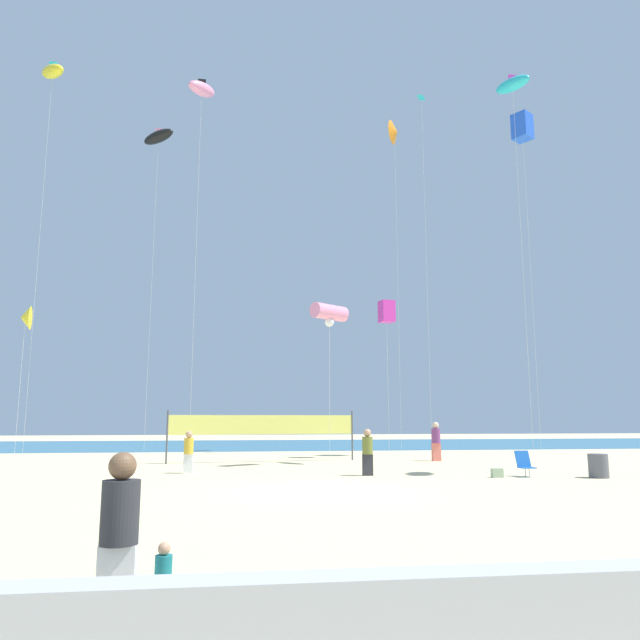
{
  "coord_description": "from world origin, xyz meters",
  "views": [
    {
      "loc": [
        -2.37,
        -17.06,
        2.02
      ],
      "look_at": [
        1.42,
        10.51,
        6.6
      ],
      "focal_mm": 33.62,
      "sensor_mm": 36.0,
      "label": 1
    }
  ],
  "objects_px": {
    "beachgoer_mustard_shirt": "(189,451)",
    "kite_black_inflatable": "(159,137)",
    "volleyball_net": "(264,427)",
    "kite_pink_inflatable": "(202,89)",
    "mother_figure": "(119,531)",
    "kite_magenta_box": "(387,312)",
    "beach_handbag": "(497,473)",
    "kite_orange_delta": "(395,132)",
    "kite_pink_tube": "(329,313)",
    "beachgoer_plum_shirt": "(436,440)",
    "beachgoer_olive_shirt": "(367,450)",
    "kite_cyan_diamond": "(422,113)",
    "kite_blue_box": "(522,127)",
    "toddler_figure": "(163,579)",
    "kite_yellow_delta": "(25,318)",
    "trash_barrel": "(598,466)",
    "kite_yellow_inflatable": "(53,72)",
    "kite_cyan_inflatable": "(513,85)",
    "folding_beach_chair": "(525,463)"
  },
  "relations": [
    {
      "from": "kite_pink_tube",
      "to": "kite_cyan_diamond",
      "type": "xyz_separation_m",
      "value": [
        7.04,
        7.44,
        14.11
      ]
    },
    {
      "from": "beachgoer_olive_shirt",
      "to": "beach_handbag",
      "type": "height_order",
      "value": "beachgoer_olive_shirt"
    },
    {
      "from": "folding_beach_chair",
      "to": "volleyball_net",
      "type": "distance_m",
      "value": 12.31
    },
    {
      "from": "kite_orange_delta",
      "to": "kite_pink_tube",
      "type": "relative_size",
      "value": 3.06
    },
    {
      "from": "toddler_figure",
      "to": "trash_barrel",
      "type": "xyz_separation_m",
      "value": [
        13.13,
        13.12,
        -0.01
      ]
    },
    {
      "from": "toddler_figure",
      "to": "beachgoer_olive_shirt",
      "type": "height_order",
      "value": "beachgoer_olive_shirt"
    },
    {
      "from": "beachgoer_mustard_shirt",
      "to": "beachgoer_plum_shirt",
      "type": "distance_m",
      "value": 12.41
    },
    {
      "from": "kite_pink_tube",
      "to": "toddler_figure",
      "type": "bearing_deg",
      "value": -103.63
    },
    {
      "from": "beachgoer_mustard_shirt",
      "to": "kite_blue_box",
      "type": "height_order",
      "value": "kite_blue_box"
    },
    {
      "from": "toddler_figure",
      "to": "kite_pink_tube",
      "type": "distance_m",
      "value": 20.97
    },
    {
      "from": "beachgoer_mustard_shirt",
      "to": "beach_handbag",
      "type": "relative_size",
      "value": 3.98
    },
    {
      "from": "beachgoer_plum_shirt",
      "to": "kite_pink_inflatable",
      "type": "xyz_separation_m",
      "value": [
        -11.8,
        1.41,
        18.24
      ]
    },
    {
      "from": "kite_yellow_inflatable",
      "to": "kite_pink_inflatable",
      "type": "xyz_separation_m",
      "value": [
        8.23,
        -2.11,
        -1.61
      ]
    },
    {
      "from": "kite_yellow_inflatable",
      "to": "kite_black_inflatable",
      "type": "height_order",
      "value": "kite_yellow_inflatable"
    },
    {
      "from": "kite_cyan_diamond",
      "to": "kite_blue_box",
      "type": "bearing_deg",
      "value": -30.11
    },
    {
      "from": "kite_pink_tube",
      "to": "trash_barrel",
      "type": "bearing_deg",
      "value": -36.95
    },
    {
      "from": "mother_figure",
      "to": "kite_yellow_inflatable",
      "type": "height_order",
      "value": "kite_yellow_inflatable"
    },
    {
      "from": "mother_figure",
      "to": "volleyball_net",
      "type": "xyz_separation_m",
      "value": [
        2.44,
        22.43,
        0.75
      ]
    },
    {
      "from": "trash_barrel",
      "to": "kite_blue_box",
      "type": "distance_m",
      "value": 21.6
    },
    {
      "from": "kite_cyan_diamond",
      "to": "beachgoer_plum_shirt",
      "type": "bearing_deg",
      "value": -106.33
    },
    {
      "from": "volleyball_net",
      "to": "kite_pink_inflatable",
      "type": "xyz_separation_m",
      "value": [
        -3.51,
        0.89,
        17.59
      ]
    },
    {
      "from": "volleyball_net",
      "to": "kite_cyan_diamond",
      "type": "bearing_deg",
      "value": 24.77
    },
    {
      "from": "beachgoer_mustard_shirt",
      "to": "beachgoer_plum_shirt",
      "type": "relative_size",
      "value": 0.84
    },
    {
      "from": "toddler_figure",
      "to": "kite_pink_tube",
      "type": "xyz_separation_m",
      "value": [
        4.71,
        19.45,
        6.27
      ]
    },
    {
      "from": "beachgoer_plum_shirt",
      "to": "kite_magenta_box",
      "type": "bearing_deg",
      "value": -177.48
    },
    {
      "from": "mother_figure",
      "to": "kite_yellow_delta",
      "type": "relative_size",
      "value": 0.25
    },
    {
      "from": "kite_pink_tube",
      "to": "kite_cyan_diamond",
      "type": "height_order",
      "value": "kite_cyan_diamond"
    },
    {
      "from": "volleyball_net",
      "to": "kite_orange_delta",
      "type": "bearing_deg",
      "value": 39.32
    },
    {
      "from": "beach_handbag",
      "to": "kite_black_inflatable",
      "type": "relative_size",
      "value": 0.02
    },
    {
      "from": "kite_black_inflatable",
      "to": "kite_yellow_delta",
      "type": "xyz_separation_m",
      "value": [
        -3.96,
        -8.7,
        -12.88
      ]
    },
    {
      "from": "beach_handbag",
      "to": "kite_black_inflatable",
      "type": "distance_m",
      "value": 28.27
    },
    {
      "from": "beachgoer_olive_shirt",
      "to": "kite_blue_box",
      "type": "relative_size",
      "value": 0.08
    },
    {
      "from": "kite_yellow_inflatable",
      "to": "kite_yellow_delta",
      "type": "bearing_deg",
      "value": -75.23
    },
    {
      "from": "kite_cyan_inflatable",
      "to": "kite_cyan_diamond",
      "type": "bearing_deg",
      "value": 102.03
    },
    {
      "from": "mother_figure",
      "to": "kite_magenta_box",
      "type": "height_order",
      "value": "kite_magenta_box"
    },
    {
      "from": "kite_black_inflatable",
      "to": "folding_beach_chair",
      "type": "bearing_deg",
      "value": -44.8
    },
    {
      "from": "toddler_figure",
      "to": "kite_pink_tube",
      "type": "height_order",
      "value": "kite_pink_tube"
    },
    {
      "from": "kite_yellow_inflatable",
      "to": "kite_cyan_diamond",
      "type": "bearing_deg",
      "value": 4.01
    },
    {
      "from": "beachgoer_mustard_shirt",
      "to": "kite_black_inflatable",
      "type": "height_order",
      "value": "kite_black_inflatable"
    },
    {
      "from": "mother_figure",
      "to": "kite_magenta_box",
      "type": "distance_m",
      "value": 26.6
    },
    {
      "from": "beachgoer_olive_shirt",
      "to": "kite_black_inflatable",
      "type": "relative_size",
      "value": 0.08
    },
    {
      "from": "beachgoer_mustard_shirt",
      "to": "trash_barrel",
      "type": "height_order",
      "value": "beachgoer_mustard_shirt"
    },
    {
      "from": "volleyball_net",
      "to": "folding_beach_chair",
      "type": "bearing_deg",
      "value": -43.89
    },
    {
      "from": "beach_handbag",
      "to": "kite_cyan_inflatable",
      "type": "bearing_deg",
      "value": 51.49
    },
    {
      "from": "volleyball_net",
      "to": "kite_pink_inflatable",
      "type": "height_order",
      "value": "kite_pink_inflatable"
    },
    {
      "from": "mother_figure",
      "to": "toddler_figure",
      "type": "height_order",
      "value": "mother_figure"
    },
    {
      "from": "volleyball_net",
      "to": "kite_cyan_diamond",
      "type": "xyz_separation_m",
      "value": [
        9.76,
        4.5,
        19.15
      ]
    },
    {
      "from": "beachgoer_mustard_shirt",
      "to": "beachgoer_olive_shirt",
      "type": "height_order",
      "value": "beachgoer_olive_shirt"
    },
    {
      "from": "beachgoer_olive_shirt",
      "to": "mother_figure",
      "type": "bearing_deg",
      "value": 78.43
    },
    {
      "from": "kite_black_inflatable",
      "to": "kite_cyan_diamond",
      "type": "relative_size",
      "value": 0.9
    }
  ]
}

